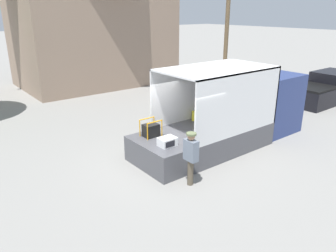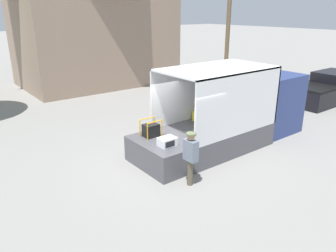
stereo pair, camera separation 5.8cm
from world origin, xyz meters
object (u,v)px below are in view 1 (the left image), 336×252
at_px(box_truck, 244,113).
at_px(worker_person, 191,154).
at_px(microwave, 167,142).
at_px(portable_generator, 151,130).
at_px(pickup_truck_black, 327,89).
at_px(utility_pole, 227,24).

relative_size(box_truck, worker_person, 3.82).
height_order(microwave, portable_generator, portable_generator).
relative_size(microwave, pickup_truck_black, 0.10).
xyz_separation_m(box_truck, worker_person, (-4.27, -1.58, -0.01)).
bearing_deg(utility_pole, microwave, -144.67).
xyz_separation_m(microwave, utility_pole, (11.16, 7.91, 3.03)).
height_order(portable_generator, worker_person, worker_person).
bearing_deg(box_truck, utility_pole, 47.21).
height_order(microwave, pickup_truck_black, pickup_truck_black).
relative_size(microwave, portable_generator, 0.87).
xyz_separation_m(box_truck, portable_generator, (-4.17, 0.55, 0.09)).
bearing_deg(portable_generator, box_truck, -7.48).
height_order(box_truck, pickup_truck_black, box_truck).
bearing_deg(pickup_truck_black, microwave, -174.37).
height_order(worker_person, pickup_truck_black, worker_person).
relative_size(worker_person, pickup_truck_black, 0.31).
height_order(box_truck, utility_pole, utility_pole).
bearing_deg(box_truck, portable_generator, 172.52).
bearing_deg(pickup_truck_black, box_truck, -174.61).
distance_m(microwave, worker_person, 1.13).
relative_size(microwave, utility_pole, 0.07).
bearing_deg(worker_person, pickup_truck_black, 10.68).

